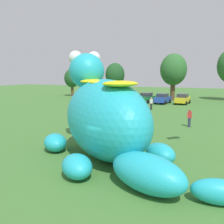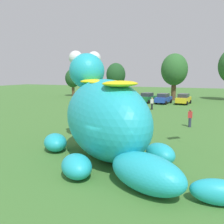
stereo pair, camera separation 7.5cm
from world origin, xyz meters
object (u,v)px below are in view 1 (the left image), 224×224
at_px(giant_inflatable_creature, 106,118).
at_px(car_black, 128,97).
at_px(spectator_mid_field, 189,118).
at_px(spectator_near_inflatable, 151,104).
at_px(car_yellow, 183,99).
at_px(car_green, 147,98).
at_px(car_blue, 163,98).

relative_size(giant_inflatable_creature, car_black, 2.91).
bearing_deg(spectator_mid_field, spectator_near_inflatable, 122.43).
bearing_deg(car_yellow, spectator_near_inflatable, -110.85).
relative_size(spectator_near_inflatable, spectator_mid_field, 1.00).
height_order(car_green, spectator_mid_field, car_green).
distance_m(giant_inflatable_creature, spectator_mid_field, 11.37).
bearing_deg(giant_inflatable_creature, spectator_near_inflatable, 96.70).
distance_m(car_blue, car_yellow, 3.25).
bearing_deg(car_blue, spectator_mid_field, -70.52).
bearing_deg(spectator_near_inflatable, car_yellow, 69.15).
relative_size(car_green, car_yellow, 1.02).
distance_m(car_blue, spectator_near_inflatable, 7.60).
relative_size(car_green, spectator_mid_field, 2.55).
bearing_deg(car_black, car_green, 6.17).
bearing_deg(giant_inflatable_creature, spectator_mid_field, 70.63).
bearing_deg(spectator_near_inflatable, giant_inflatable_creature, -83.30).
distance_m(giant_inflatable_creature, spectator_near_inflatable, 20.45).
height_order(giant_inflatable_creature, spectator_near_inflatable, giant_inflatable_creature).
relative_size(car_black, car_yellow, 0.97).
xyz_separation_m(car_black, spectator_near_inflatable, (6.10, -7.56, -0.01)).
relative_size(car_black, spectator_mid_field, 2.42).
height_order(car_blue, spectator_mid_field, car_blue).
relative_size(car_blue, spectator_near_inflatable, 2.52).
bearing_deg(car_yellow, car_black, -175.12).
bearing_deg(car_blue, car_black, -179.58).
height_order(car_green, spectator_near_inflatable, car_green).
bearing_deg(spectator_near_inflatable, car_green, 109.78).
xyz_separation_m(giant_inflatable_creature, car_yellow, (0.80, 28.61, -1.54)).
relative_size(car_blue, spectator_mid_field, 2.52).
height_order(car_black, car_blue, same).
xyz_separation_m(giant_inflatable_creature, car_green, (-5.23, 28.17, -1.54)).
height_order(car_blue, car_yellow, same).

